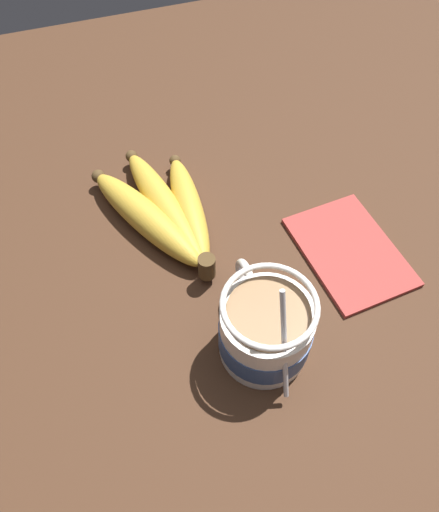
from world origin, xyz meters
TOP-DOWN VIEW (x-y plane):
  - table at (0.00, 0.00)cm, footprint 126.84×126.84cm
  - coffee_mug at (-6.92, 3.79)cm, footprint 14.51×9.52cm
  - banana_bunch at (13.28, 9.18)cm, footprint 22.88×13.82cm
  - napkin at (1.30, -10.73)cm, footprint 15.99×11.86cm

SIDE VIEW (x-z plane):
  - table at x=0.00cm, z-range 0.00..3.05cm
  - napkin at x=1.30cm, z-range 3.05..3.65cm
  - banana_bunch at x=13.28cm, z-range 2.81..7.00cm
  - coffee_mug at x=-6.92cm, z-range -0.11..14.31cm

